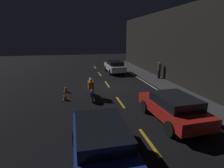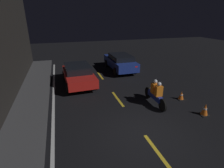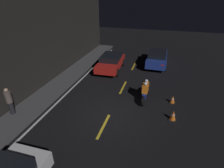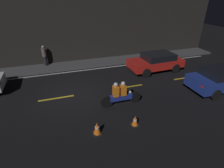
% 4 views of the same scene
% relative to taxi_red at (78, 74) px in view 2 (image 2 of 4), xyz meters
% --- Properties ---
extents(ground_plane, '(56.00, 56.00, 0.00)m').
position_rel_taxi_red_xyz_m(ground_plane, '(-6.55, -1.88, -0.75)').
color(ground_plane, black).
extents(raised_curb, '(28.00, 1.81, 0.15)m').
position_rel_taxi_red_xyz_m(raised_curb, '(-6.55, 2.88, -0.68)').
color(raised_curb, '#424244').
rests_on(raised_curb, ground).
extents(lane_dash_c, '(2.00, 0.14, 0.01)m').
position_rel_taxi_red_xyz_m(lane_dash_c, '(-7.55, -1.88, -0.75)').
color(lane_dash_c, gold).
rests_on(lane_dash_c, ground).
extents(lane_dash_d, '(2.00, 0.14, 0.01)m').
position_rel_taxi_red_xyz_m(lane_dash_d, '(-3.05, -1.88, -0.75)').
color(lane_dash_d, gold).
rests_on(lane_dash_d, ground).
extents(lane_dash_e, '(2.00, 0.14, 0.01)m').
position_rel_taxi_red_xyz_m(lane_dash_e, '(1.45, -1.88, -0.75)').
color(lane_dash_e, gold).
rests_on(lane_dash_e, ground).
extents(lane_solid_kerb, '(25.20, 0.14, 0.01)m').
position_rel_taxi_red_xyz_m(lane_solid_kerb, '(-6.55, 1.72, -0.75)').
color(lane_solid_kerb, silver).
rests_on(lane_solid_kerb, ground).
extents(taxi_red, '(4.17, 2.11, 1.37)m').
position_rel_taxi_red_xyz_m(taxi_red, '(0.00, 0.00, 0.00)').
color(taxi_red, red).
rests_on(taxi_red, ground).
extents(sedan_blue, '(4.46, 1.92, 1.42)m').
position_rel_taxi_red_xyz_m(sedan_blue, '(2.40, -3.94, 0.02)').
color(sedan_blue, navy).
rests_on(sedan_blue, ground).
extents(motorcycle, '(2.26, 0.37, 1.40)m').
position_rel_taxi_red_xyz_m(motorcycle, '(-4.28, -3.63, -0.09)').
color(motorcycle, black).
rests_on(motorcycle, ground).
extents(traffic_cone_near, '(0.43, 0.43, 0.59)m').
position_rel_taxi_red_xyz_m(traffic_cone_near, '(-5.96, -5.38, -0.46)').
color(traffic_cone_near, black).
rests_on(traffic_cone_near, ground).
extents(traffic_cone_mid, '(0.39, 0.39, 0.50)m').
position_rel_taxi_red_xyz_m(traffic_cone_mid, '(-4.18, -5.38, -0.50)').
color(traffic_cone_mid, black).
rests_on(traffic_cone_mid, ground).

